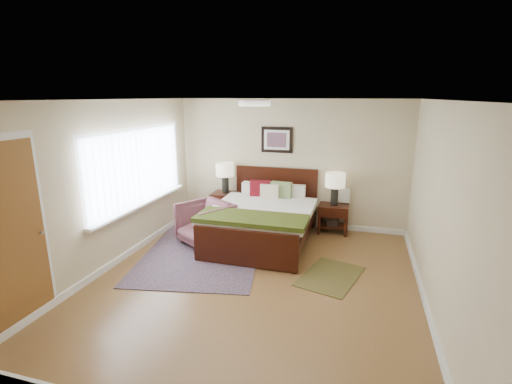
# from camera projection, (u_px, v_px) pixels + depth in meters

# --- Properties ---
(floor) EXTENTS (5.00, 5.00, 0.00)m
(floor) POSITION_uv_depth(u_px,v_px,m) (255.00, 281.00, 5.26)
(floor) COLOR brown
(floor) RESTS_ON ground
(back_wall) EXTENTS (4.50, 0.04, 2.50)m
(back_wall) POSITION_uv_depth(u_px,v_px,m) (290.00, 164.00, 7.28)
(back_wall) COLOR beige
(back_wall) RESTS_ON ground
(front_wall) EXTENTS (4.50, 0.04, 2.50)m
(front_wall) POSITION_uv_depth(u_px,v_px,m) (157.00, 285.00, 2.62)
(front_wall) COLOR beige
(front_wall) RESTS_ON ground
(left_wall) EXTENTS (0.04, 5.00, 2.50)m
(left_wall) POSITION_uv_depth(u_px,v_px,m) (111.00, 185.00, 5.55)
(left_wall) COLOR beige
(left_wall) RESTS_ON ground
(right_wall) EXTENTS (0.04, 5.00, 2.50)m
(right_wall) POSITION_uv_depth(u_px,v_px,m) (438.00, 210.00, 4.35)
(right_wall) COLOR beige
(right_wall) RESTS_ON ground
(ceiling) EXTENTS (4.50, 5.00, 0.02)m
(ceiling) POSITION_uv_depth(u_px,v_px,m) (255.00, 100.00, 4.64)
(ceiling) COLOR white
(ceiling) RESTS_ON back_wall
(window) EXTENTS (0.11, 2.72, 1.32)m
(window) POSITION_uv_depth(u_px,v_px,m) (140.00, 169.00, 6.15)
(window) COLOR silver
(window) RESTS_ON left_wall
(door) EXTENTS (0.06, 1.00, 2.18)m
(door) POSITION_uv_depth(u_px,v_px,m) (9.00, 238.00, 3.96)
(door) COLOR silver
(door) RESTS_ON ground
(ceil_fixture) EXTENTS (0.44, 0.44, 0.08)m
(ceil_fixture) POSITION_uv_depth(u_px,v_px,m) (255.00, 103.00, 4.64)
(ceil_fixture) COLOR white
(ceil_fixture) RESTS_ON ceiling
(bed) EXTENTS (1.77, 2.15, 1.16)m
(bed) POSITION_uv_depth(u_px,v_px,m) (263.00, 214.00, 6.54)
(bed) COLOR black
(bed) RESTS_ON ground
(wall_art) EXTENTS (0.62, 0.05, 0.50)m
(wall_art) POSITION_uv_depth(u_px,v_px,m) (277.00, 140.00, 7.20)
(wall_art) COLOR black
(wall_art) RESTS_ON back_wall
(nightstand_left) EXTENTS (0.53, 0.48, 0.63)m
(nightstand_left) POSITION_uv_depth(u_px,v_px,m) (225.00, 199.00, 7.57)
(nightstand_left) COLOR black
(nightstand_left) RESTS_ON ground
(nightstand_right) EXTENTS (0.55, 0.42, 0.55)m
(nightstand_right) POSITION_uv_depth(u_px,v_px,m) (333.00, 216.00, 7.04)
(nightstand_right) COLOR black
(nightstand_right) RESTS_ON ground
(lamp_left) EXTENTS (0.37, 0.37, 0.61)m
(lamp_left) POSITION_uv_depth(u_px,v_px,m) (225.00, 172.00, 7.45)
(lamp_left) COLOR black
(lamp_left) RESTS_ON nightstand_left
(lamp_right) EXTENTS (0.37, 0.37, 0.61)m
(lamp_right) POSITION_uv_depth(u_px,v_px,m) (335.00, 183.00, 6.89)
(lamp_right) COLOR black
(lamp_right) RESTS_ON nightstand_right
(armchair) EXTENTS (1.11, 1.12, 0.75)m
(armchair) POSITION_uv_depth(u_px,v_px,m) (206.00, 223.00, 6.51)
(armchair) COLOR brown
(armchair) RESTS_ON ground
(rug_persian) EXTENTS (2.32, 2.93, 0.01)m
(rug_persian) POSITION_uv_depth(u_px,v_px,m) (203.00, 252.00, 6.22)
(rug_persian) COLOR #0D1544
(rug_persian) RESTS_ON ground
(rug_navy) EXTENTS (0.99, 1.24, 0.01)m
(rug_navy) POSITION_uv_depth(u_px,v_px,m) (330.00, 276.00, 5.39)
(rug_navy) COLOR black
(rug_navy) RESTS_ON ground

